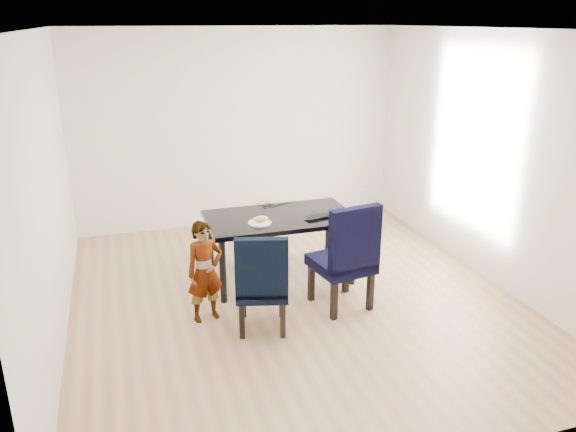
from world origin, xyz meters
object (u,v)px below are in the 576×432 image
object	(u,v)px
dining_table	(280,248)
laptop	(316,216)
chair_right	(341,254)
plate	(260,223)
chair_left	(262,280)
child	(205,272)

from	to	relation	value
dining_table	laptop	size ratio (longest dim) A/B	5.37
chair_right	plate	distance (m)	0.94
chair_right	plate	world-z (taller)	chair_right
chair_left	child	xyz separation A→B (m)	(-0.48, 0.32, 0.01)
dining_table	chair_right	bearing A→B (deg)	-62.32
chair_right	laptop	xyz separation A→B (m)	(-0.04, 0.63, 0.20)
dining_table	plate	size ratio (longest dim) A/B	6.44
dining_table	chair_left	bearing A→B (deg)	-115.55
chair_right	laptop	bearing A→B (deg)	83.65
chair_right	laptop	size ratio (longest dim) A/B	3.77
dining_table	chair_left	size ratio (longest dim) A/B	1.62
child	dining_table	bearing A→B (deg)	20.14
chair_left	laptop	world-z (taller)	chair_left
chair_left	dining_table	bearing A→B (deg)	79.49
dining_table	chair_right	size ratio (longest dim) A/B	1.42
chair_left	laptop	distance (m)	1.20
dining_table	chair_left	distance (m)	1.08
chair_right	child	world-z (taller)	chair_right
plate	laptop	size ratio (longest dim) A/B	0.83
child	laptop	distance (m)	1.43
chair_left	plate	world-z (taller)	chair_left
dining_table	laptop	world-z (taller)	laptop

